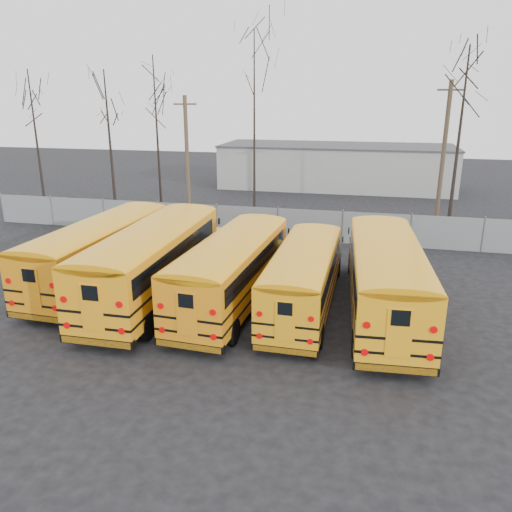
% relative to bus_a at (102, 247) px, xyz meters
% --- Properties ---
extents(ground, '(120.00, 120.00, 0.00)m').
position_rel_bus_a_xyz_m(ground, '(6.58, -2.36, -1.86)').
color(ground, black).
rests_on(ground, ground).
extents(fence, '(40.00, 0.04, 2.00)m').
position_rel_bus_a_xyz_m(fence, '(6.58, 9.64, -0.86)').
color(fence, gray).
rests_on(fence, ground).
extents(distant_building, '(22.00, 8.00, 4.00)m').
position_rel_bus_a_xyz_m(distant_building, '(8.58, 29.64, 0.14)').
color(distant_building, '#A1A19D').
rests_on(distant_building, ground).
extents(bus_a, '(2.97, 11.41, 3.17)m').
position_rel_bus_a_xyz_m(bus_a, '(0.00, 0.00, 0.00)').
color(bus_a, black).
rests_on(bus_a, ground).
extents(bus_b, '(2.91, 12.07, 3.37)m').
position_rel_bus_a_xyz_m(bus_b, '(3.14, -1.03, 0.12)').
color(bus_b, black).
rests_on(bus_b, ground).
extents(bus_c, '(3.15, 11.16, 3.09)m').
position_rel_bus_a_xyz_m(bus_c, '(6.69, -0.96, -0.05)').
color(bus_c, black).
rests_on(bus_c, ground).
extents(bus_d, '(2.40, 10.12, 2.82)m').
position_rel_bus_a_xyz_m(bus_d, '(9.70, -0.85, -0.20)').
color(bus_d, black).
rests_on(bus_d, ground).
extents(bus_e, '(3.42, 11.66, 3.22)m').
position_rel_bus_a_xyz_m(bus_e, '(12.94, -0.72, 0.03)').
color(bus_e, black).
rests_on(bus_e, ground).
extents(utility_pole_left, '(1.46, 0.73, 8.68)m').
position_rel_bus_a_xyz_m(utility_pole_left, '(-0.45, 12.72, 2.60)').
color(utility_pole_left, brown).
rests_on(utility_pole_left, ground).
extents(utility_pole_right, '(1.69, 0.56, 9.65)m').
position_rel_bus_a_xyz_m(utility_pole_right, '(16.68, 15.69, 3.10)').
color(utility_pole_right, '#4D3C2B').
rests_on(utility_pole_right, ground).
extents(tree_0, '(0.26, 0.26, 10.50)m').
position_rel_bus_a_xyz_m(tree_0, '(-12.51, 13.15, 3.39)').
color(tree_0, black).
rests_on(tree_0, ground).
extents(tree_1, '(0.26, 0.26, 10.52)m').
position_rel_bus_a_xyz_m(tree_1, '(-7.71, 15.35, 3.40)').
color(tree_1, black).
rests_on(tree_1, ground).
extents(tree_2, '(0.26, 0.26, 11.42)m').
position_rel_bus_a_xyz_m(tree_2, '(-3.55, 14.87, 3.85)').
color(tree_2, black).
rests_on(tree_2, ground).
extents(tree_3, '(0.26, 0.26, 12.97)m').
position_rel_bus_a_xyz_m(tree_3, '(3.66, 15.57, 4.63)').
color(tree_3, black).
rests_on(tree_3, ground).
extents(tree_4, '(0.26, 0.26, 11.50)m').
position_rel_bus_a_xyz_m(tree_4, '(17.15, 13.10, 3.89)').
color(tree_4, black).
rests_on(tree_4, ground).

